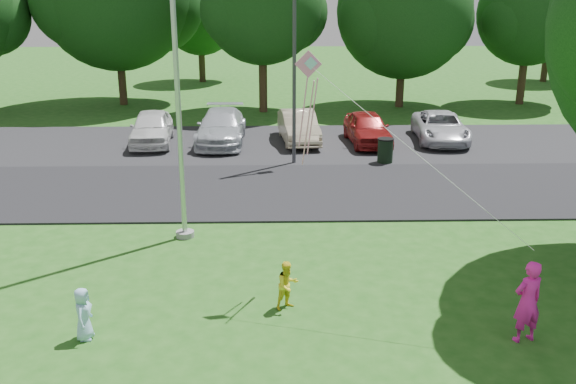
{
  "coord_description": "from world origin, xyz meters",
  "views": [
    {
      "loc": [
        -1.06,
        -11.41,
        6.65
      ],
      "look_at": [
        -0.7,
        4.0,
        1.6
      ],
      "focal_mm": 40.0,
      "sensor_mm": 36.0,
      "label": 1
    }
  ],
  "objects_px": {
    "child_blue": "(83,314)",
    "kite": "(313,89)",
    "street_lamp": "(301,55)",
    "woman": "(528,302)",
    "child_yellow": "(288,285)",
    "trash_can": "(385,151)",
    "flagpole": "(177,85)"
  },
  "relations": [
    {
      "from": "child_blue",
      "to": "kite",
      "type": "xyz_separation_m",
      "value": [
        4.55,
        2.27,
        3.99
      ]
    },
    {
      "from": "street_lamp",
      "to": "woman",
      "type": "distance_m",
      "value": 13.92
    },
    {
      "from": "woman",
      "to": "child_blue",
      "type": "distance_m",
      "value": 8.56
    },
    {
      "from": "street_lamp",
      "to": "woman",
      "type": "relative_size",
      "value": 4.09
    },
    {
      "from": "child_yellow",
      "to": "kite",
      "type": "xyz_separation_m",
      "value": [
        0.56,
        1.11,
        3.99
      ]
    },
    {
      "from": "kite",
      "to": "street_lamp",
      "type": "bearing_deg",
      "value": 90.92
    },
    {
      "from": "trash_can",
      "to": "woman",
      "type": "height_order",
      "value": "woman"
    },
    {
      "from": "child_yellow",
      "to": "child_blue",
      "type": "height_order",
      "value": "child_blue"
    },
    {
      "from": "trash_can",
      "to": "kite",
      "type": "distance_m",
      "value": 11.59
    },
    {
      "from": "woman",
      "to": "child_yellow",
      "type": "xyz_separation_m",
      "value": [
        -4.56,
        1.42,
        -0.3
      ]
    },
    {
      "from": "trash_can",
      "to": "kite",
      "type": "bearing_deg",
      "value": -108.51
    },
    {
      "from": "child_blue",
      "to": "child_yellow",
      "type": "bearing_deg",
      "value": -71.97
    },
    {
      "from": "trash_can",
      "to": "flagpole",
      "type": "bearing_deg",
      "value": -132.63
    },
    {
      "from": "trash_can",
      "to": "child_yellow",
      "type": "distance_m",
      "value": 12.1
    },
    {
      "from": "flagpole",
      "to": "woman",
      "type": "relative_size",
      "value": 5.97
    },
    {
      "from": "flagpole",
      "to": "kite",
      "type": "bearing_deg",
      "value": -42.37
    },
    {
      "from": "woman",
      "to": "street_lamp",
      "type": "bearing_deg",
      "value": -90.73
    },
    {
      "from": "child_yellow",
      "to": "child_blue",
      "type": "relative_size",
      "value": 0.99
    },
    {
      "from": "street_lamp",
      "to": "kite",
      "type": "xyz_separation_m",
      "value": [
        -0.2,
        -10.45,
        0.41
      ]
    },
    {
      "from": "street_lamp",
      "to": "kite",
      "type": "distance_m",
      "value": 10.46
    },
    {
      "from": "trash_can",
      "to": "child_blue",
      "type": "bearing_deg",
      "value": -122.48
    },
    {
      "from": "child_yellow",
      "to": "kite",
      "type": "relative_size",
      "value": 0.24
    },
    {
      "from": "woman",
      "to": "child_blue",
      "type": "height_order",
      "value": "woman"
    },
    {
      "from": "trash_can",
      "to": "woman",
      "type": "xyz_separation_m",
      "value": [
        0.56,
        -12.83,
        0.34
      ]
    },
    {
      "from": "woman",
      "to": "child_yellow",
      "type": "relative_size",
      "value": 1.57
    },
    {
      "from": "trash_can",
      "to": "child_yellow",
      "type": "xyz_separation_m",
      "value": [
        -4.01,
        -11.41,
        0.03
      ]
    },
    {
      "from": "trash_can",
      "to": "child_yellow",
      "type": "height_order",
      "value": "child_yellow"
    },
    {
      "from": "kite",
      "to": "flagpole",
      "type": "bearing_deg",
      "value": 139.63
    },
    {
      "from": "child_blue",
      "to": "street_lamp",
      "type": "bearing_deg",
      "value": -18.58
    },
    {
      "from": "flagpole",
      "to": "woman",
      "type": "bearing_deg",
      "value": -37.17
    },
    {
      "from": "flagpole",
      "to": "child_blue",
      "type": "distance_m",
      "value": 6.51
    },
    {
      "from": "flagpole",
      "to": "kite",
      "type": "xyz_separation_m",
      "value": [
        3.28,
        -2.99,
        0.36
      ]
    }
  ]
}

